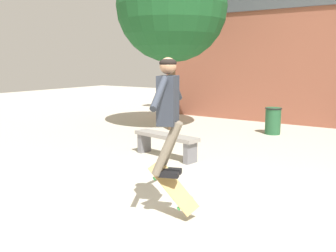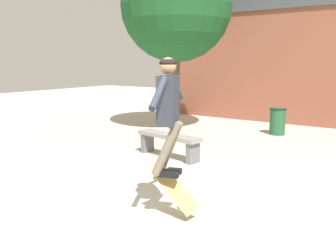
{
  "view_description": "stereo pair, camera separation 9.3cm",
  "coord_description": "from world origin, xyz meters",
  "px_view_note": "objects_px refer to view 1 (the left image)",
  "views": [
    {
      "loc": [
        2.38,
        -3.34,
        2.05
      ],
      "look_at": [
        -0.26,
        0.59,
        1.23
      ],
      "focal_mm": 40.0,
      "sensor_mm": 36.0,
      "label": 1
    },
    {
      "loc": [
        2.46,
        -3.29,
        2.05
      ],
      "look_at": [
        -0.26,
        0.59,
        1.23
      ],
      "focal_mm": 40.0,
      "sensor_mm": 36.0,
      "label": 2
    }
  ],
  "objects_px": {
    "skater": "(168,106)",
    "skateboard_flipping": "(173,187)",
    "trash_bin": "(273,120)",
    "tree_left": "(172,6)",
    "park_bench": "(166,141)"
  },
  "relations": [
    {
      "from": "skater",
      "to": "skateboard_flipping",
      "type": "bearing_deg",
      "value": -12.3
    },
    {
      "from": "park_bench",
      "to": "skateboard_flipping",
      "type": "relative_size",
      "value": 2.4
    },
    {
      "from": "park_bench",
      "to": "skateboard_flipping",
      "type": "height_order",
      "value": "skateboard_flipping"
    },
    {
      "from": "trash_bin",
      "to": "skater",
      "type": "xyz_separation_m",
      "value": [
        0.72,
        -6.39,
        1.09
      ]
    },
    {
      "from": "park_bench",
      "to": "trash_bin",
      "type": "xyz_separation_m",
      "value": [
        1.06,
        3.83,
        0.03
      ]
    },
    {
      "from": "tree_left",
      "to": "trash_bin",
      "type": "distance_m",
      "value": 4.34
    },
    {
      "from": "trash_bin",
      "to": "skater",
      "type": "relative_size",
      "value": 0.5
    },
    {
      "from": "park_bench",
      "to": "skateboard_flipping",
      "type": "distance_m",
      "value": 3.15
    },
    {
      "from": "tree_left",
      "to": "skateboard_flipping",
      "type": "height_order",
      "value": "tree_left"
    },
    {
      "from": "skateboard_flipping",
      "to": "park_bench",
      "type": "bearing_deg",
      "value": 118.54
    },
    {
      "from": "park_bench",
      "to": "trash_bin",
      "type": "distance_m",
      "value": 3.98
    },
    {
      "from": "tree_left",
      "to": "park_bench",
      "type": "relative_size",
      "value": 3.15
    },
    {
      "from": "skater",
      "to": "trash_bin",
      "type": "bearing_deg",
      "value": 76.92
    },
    {
      "from": "skater",
      "to": "skateboard_flipping",
      "type": "xyz_separation_m",
      "value": [
        0.08,
        0.01,
        -1.07
      ]
    },
    {
      "from": "trash_bin",
      "to": "skateboard_flipping",
      "type": "height_order",
      "value": "skateboard_flipping"
    }
  ]
}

